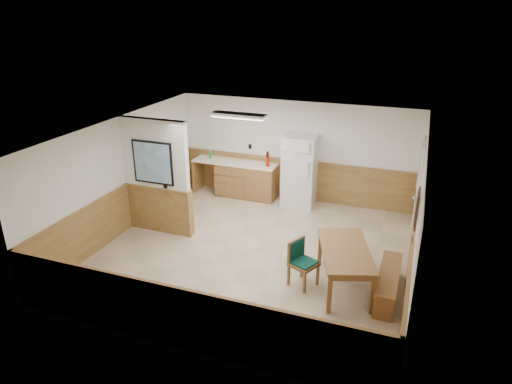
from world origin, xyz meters
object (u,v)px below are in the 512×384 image
at_px(dining_chair, 300,259).
at_px(dining_table, 345,254).
at_px(refrigerator, 300,171).
at_px(dining_bench, 389,278).
at_px(soap_bottle, 210,155).
at_px(fire_extinguisher, 268,160).

bearing_deg(dining_chair, dining_table, 35.52).
relative_size(refrigerator, dining_bench, 1.15).
bearing_deg(refrigerator, dining_bench, -54.50).
height_order(refrigerator, soap_bottle, refrigerator).
height_order(dining_bench, fire_extinguisher, fire_extinguisher).
height_order(dining_bench, soap_bottle, soap_bottle).
bearing_deg(soap_bottle, dining_chair, -45.73).
xyz_separation_m(refrigerator, soap_bottle, (-2.43, 0.07, 0.12)).
xyz_separation_m(dining_chair, soap_bottle, (-3.37, 3.45, 0.50)).
bearing_deg(fire_extinguisher, soap_bottle, -176.98).
distance_m(fire_extinguisher, soap_bottle, 1.60).
bearing_deg(dining_table, dining_chair, 172.28).
distance_m(dining_chair, fire_extinguisher, 3.87).
distance_m(dining_bench, dining_chair, 1.53).
relative_size(dining_bench, dining_chair, 1.80).
relative_size(refrigerator, dining_table, 0.99).
height_order(dining_bench, dining_chair, dining_chair).
distance_m(dining_chair, soap_bottle, 4.85).
relative_size(dining_table, fire_extinguisher, 4.64).
relative_size(dining_chair, soap_bottle, 4.49).
xyz_separation_m(dining_table, fire_extinguisher, (-2.52, 3.25, 0.41)).
distance_m(refrigerator, fire_extinguisher, 0.85).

